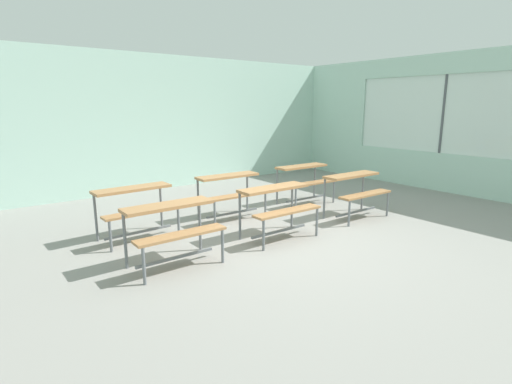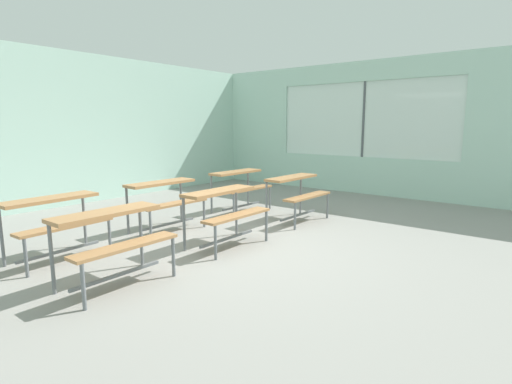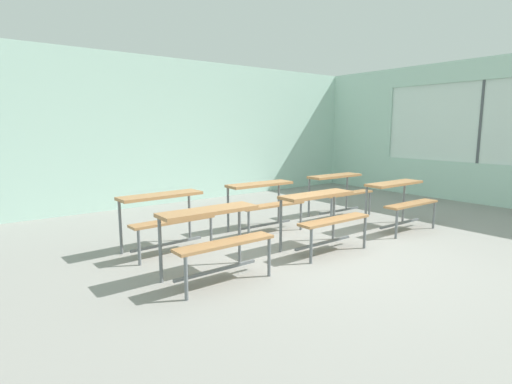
# 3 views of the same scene
# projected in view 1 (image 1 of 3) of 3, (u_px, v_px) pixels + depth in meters

# --- Properties ---
(ground) EXTENTS (10.00, 9.00, 0.05)m
(ground) POSITION_uv_depth(u_px,v_px,m) (287.00, 242.00, 5.60)
(ground) COLOR gray
(wall_back) EXTENTS (10.00, 0.12, 3.00)m
(wall_back) POSITION_uv_depth(u_px,v_px,m) (155.00, 123.00, 8.76)
(wall_back) COLOR silver
(wall_back) RESTS_ON ground
(wall_right) EXTENTS (0.12, 9.00, 3.00)m
(wall_right) POSITION_uv_depth(u_px,v_px,m) (472.00, 127.00, 8.14)
(wall_right) COLOR silver
(wall_right) RESTS_ON ground
(desk_bench_r0c0) EXTENTS (1.10, 0.59, 0.74)m
(desk_bench_r0c0) POSITION_uv_depth(u_px,v_px,m) (173.00, 220.00, 4.63)
(desk_bench_r0c0) COLOR #A87547
(desk_bench_r0c0) RESTS_ON ground
(desk_bench_r0c1) EXTENTS (1.10, 0.60, 0.74)m
(desk_bench_r0c1) POSITION_uv_depth(u_px,v_px,m) (278.00, 200.00, 5.62)
(desk_bench_r0c1) COLOR #A87547
(desk_bench_r0c1) RESTS_ON ground
(desk_bench_r0c2) EXTENTS (1.11, 0.61, 0.74)m
(desk_bench_r0c2) POSITION_uv_depth(u_px,v_px,m) (356.00, 185.00, 6.66)
(desk_bench_r0c2) COLOR #A87547
(desk_bench_r0c2) RESTS_ON ground
(desk_bench_r1c0) EXTENTS (1.12, 0.63, 0.74)m
(desk_bench_r1c0) POSITION_uv_depth(u_px,v_px,m) (136.00, 201.00, 5.58)
(desk_bench_r1c0) COLOR #A87547
(desk_bench_r1c0) RESTS_ON ground
(desk_bench_r1c1) EXTENTS (1.12, 0.62, 0.74)m
(desk_bench_r1c1) POSITION_uv_depth(u_px,v_px,m) (231.00, 186.00, 6.58)
(desk_bench_r1c1) COLOR #A87547
(desk_bench_r1c1) RESTS_ON ground
(desk_bench_r1c2) EXTENTS (1.12, 0.62, 0.74)m
(desk_bench_r1c2) POSITION_uv_depth(u_px,v_px,m) (305.00, 175.00, 7.62)
(desk_bench_r1c2) COLOR #A87547
(desk_bench_r1c2) RESTS_ON ground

